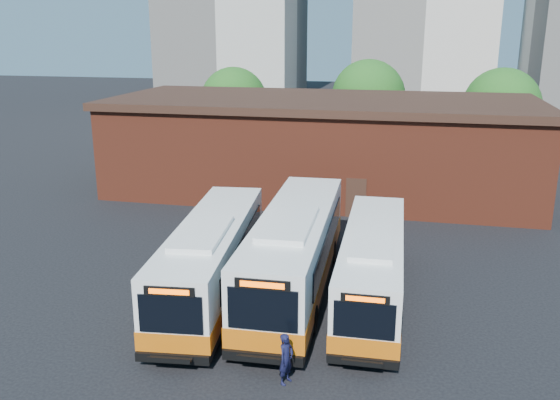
% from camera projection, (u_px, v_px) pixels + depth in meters
% --- Properties ---
extents(ground, '(220.00, 220.00, 0.00)m').
position_uv_depth(ground, '(243.00, 318.00, 23.10)').
color(ground, black).
extents(bus_midwest, '(3.79, 12.46, 3.35)m').
position_uv_depth(bus_midwest, '(212.00, 261.00, 24.84)').
color(bus_midwest, white).
rests_on(bus_midwest, ground).
extents(bus_mideast, '(3.22, 13.48, 3.65)m').
position_uv_depth(bus_mideast, '(295.00, 254.00, 25.20)').
color(bus_mideast, white).
rests_on(bus_mideast, ground).
extents(bus_east, '(2.63, 11.56, 3.13)m').
position_uv_depth(bus_east, '(372.00, 269.00, 24.27)').
color(bus_east, white).
rests_on(bus_east, ground).
extents(transit_worker, '(0.61, 0.73, 1.71)m').
position_uv_depth(transit_worker, '(286.00, 359.00, 18.68)').
color(transit_worker, black).
rests_on(transit_worker, ground).
extents(depot_building, '(28.60, 12.60, 6.40)m').
position_uv_depth(depot_building, '(322.00, 144.00, 40.95)').
color(depot_building, maroon).
rests_on(depot_building, ground).
extents(tree_west, '(6.00, 6.00, 7.65)m').
position_uv_depth(tree_west, '(234.00, 100.00, 53.92)').
color(tree_west, '#382314').
rests_on(tree_west, ground).
extents(tree_mid, '(6.56, 6.56, 8.36)m').
position_uv_depth(tree_mid, '(368.00, 96.00, 53.15)').
color(tree_mid, '#382314').
rests_on(tree_mid, ground).
extents(tree_east, '(6.24, 6.24, 7.96)m').
position_uv_depth(tree_east, '(501.00, 107.00, 48.09)').
color(tree_east, '#382314').
rests_on(tree_east, ground).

